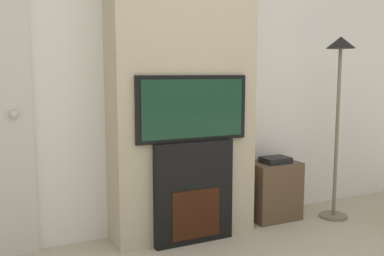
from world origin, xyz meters
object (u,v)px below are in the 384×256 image
floor_lamp (339,86)px  media_stand (273,189)px  television (192,108)px  fireplace (192,192)px

floor_lamp → media_stand: 1.06m
television → media_stand: bearing=10.6°
television → media_stand: 1.17m
television → media_stand: size_ratio=1.59×
floor_lamp → media_stand: size_ratio=2.85×
fireplace → television: size_ratio=0.88×
fireplace → media_stand: (0.87, 0.16, -0.12)m
floor_lamp → fireplace: bearing=177.3°
fireplace → television: 0.64m
television → floor_lamp: 1.38m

